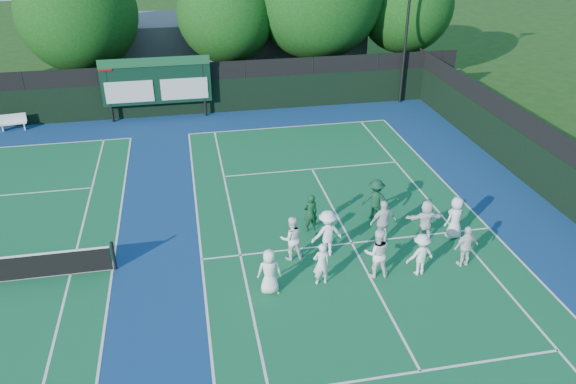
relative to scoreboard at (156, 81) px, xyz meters
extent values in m
plane|color=#193B10|center=(7.01, -15.59, -2.19)|extent=(120.00, 120.00, 0.00)
cube|color=navy|center=(1.01, -14.59, -2.19)|extent=(34.00, 32.00, 0.01)
cube|color=#125831|center=(7.01, -14.59, -2.18)|extent=(10.97, 23.77, 0.00)
cube|color=silver|center=(7.01, -2.70, -2.18)|extent=(10.97, 0.08, 0.00)
cube|color=silver|center=(1.53, -14.59, -2.18)|extent=(0.08, 23.77, 0.00)
cube|color=silver|center=(12.50, -14.59, -2.18)|extent=(0.08, 23.77, 0.00)
cube|color=silver|center=(2.90, -14.59, -2.18)|extent=(0.08, 23.77, 0.00)
cube|color=silver|center=(11.13, -14.59, -2.18)|extent=(0.08, 23.77, 0.00)
cube|color=silver|center=(7.01, -20.99, -2.18)|extent=(8.23, 0.08, 0.00)
cube|color=silver|center=(7.01, -8.19, -2.18)|extent=(8.23, 0.08, 0.00)
cube|color=silver|center=(7.01, -14.59, -2.18)|extent=(0.08, 12.80, 0.00)
cube|color=silver|center=(-6.99, -2.70, -2.18)|extent=(10.97, 0.08, 0.00)
cube|color=silver|center=(-1.50, -14.59, -2.18)|extent=(0.08, 23.77, 0.00)
cube|color=silver|center=(-2.87, -14.59, -2.18)|extent=(0.08, 23.77, 0.00)
cube|color=black|center=(1.01, 0.41, -1.19)|extent=(34.00, 0.08, 2.00)
cube|color=black|center=(1.01, 0.41, 0.31)|extent=(34.00, 0.05, 1.00)
cylinder|color=black|center=(-2.59, 0.01, -0.44)|extent=(0.16, 0.16, 3.50)
cylinder|color=black|center=(2.61, 0.01, -0.44)|extent=(0.16, 0.16, 3.50)
cube|color=black|center=(0.01, 0.01, 0.01)|extent=(6.00, 0.15, 2.60)
cube|color=#164D29|center=(0.01, -0.09, 1.11)|extent=(6.00, 0.05, 0.50)
cube|color=silver|center=(-1.49, -0.09, -0.49)|extent=(2.60, 0.04, 1.20)
cube|color=silver|center=(1.51, -0.09, -0.49)|extent=(2.60, 0.04, 1.20)
cube|color=#980C0D|center=(-2.59, -0.09, 1.01)|extent=(0.70, 0.04, 0.50)
cube|color=slate|center=(5.01, 8.41, -0.19)|extent=(18.00, 6.00, 4.00)
cylinder|color=black|center=(14.51, 0.11, 2.81)|extent=(0.16, 0.16, 10.00)
cylinder|color=black|center=(-1.39, -14.59, -1.64)|extent=(0.10, 0.10, 1.10)
cube|color=white|center=(-7.78, -0.29, -1.80)|extent=(1.43, 0.56, 0.06)
cube|color=white|center=(-7.78, -0.15, -1.54)|extent=(1.38, 0.25, 0.46)
cube|color=white|center=(-8.34, -0.29, -2.01)|extent=(0.10, 0.33, 0.37)
cube|color=white|center=(-7.23, -0.29, -2.01)|extent=(0.10, 0.33, 0.37)
cylinder|color=black|center=(-4.16, 3.91, -0.82)|extent=(0.44, 0.44, 2.74)
sphere|color=#0D390E|center=(-4.16, 3.91, 3.12)|extent=(6.86, 6.86, 6.86)
sphere|color=#0D390E|center=(-3.56, 4.21, 2.44)|extent=(4.80, 4.80, 4.80)
cylinder|color=black|center=(4.40, 3.91, -0.81)|extent=(0.44, 0.44, 2.76)
sphere|color=#0D390E|center=(4.40, 3.91, 2.80)|extent=(5.94, 5.94, 5.94)
sphere|color=#0D390E|center=(5.00, 4.21, 2.21)|extent=(4.16, 4.16, 4.16)
cylinder|color=black|center=(10.08, 3.91, -0.69)|extent=(0.44, 0.44, 3.00)
sphere|color=#0D390E|center=(10.68, 4.21, 3.04)|extent=(5.68, 5.68, 5.68)
cylinder|color=black|center=(15.90, 3.91, -0.77)|extent=(0.44, 0.44, 2.84)
sphere|color=#0D390E|center=(15.90, 3.91, 2.91)|extent=(6.03, 6.03, 6.03)
sphere|color=#0D390E|center=(16.50, 4.21, 2.31)|extent=(4.22, 4.22, 4.22)
sphere|color=yellow|center=(3.85, -16.98, -2.16)|extent=(0.07, 0.07, 0.07)
sphere|color=yellow|center=(9.88, -11.79, -2.16)|extent=(0.07, 0.07, 0.07)
sphere|color=yellow|center=(10.74, -14.95, -2.16)|extent=(0.07, 0.07, 0.07)
sphere|color=yellow|center=(7.78, -11.75, -2.16)|extent=(0.07, 0.07, 0.07)
imported|color=white|center=(3.59, -16.79, -1.41)|extent=(0.79, 0.54, 1.57)
imported|color=white|center=(5.32, -16.69, -1.42)|extent=(0.58, 0.39, 1.54)
imported|color=white|center=(7.23, -16.60, -1.30)|extent=(0.95, 0.79, 1.77)
imported|color=white|center=(8.69, -16.79, -1.43)|extent=(1.06, 0.71, 1.53)
imported|color=white|center=(10.41, -16.63, -1.42)|extent=(0.95, 0.50, 1.54)
imported|color=white|center=(4.65, -15.08, -1.36)|extent=(0.84, 0.67, 1.65)
imported|color=white|center=(5.92, -15.10, -1.31)|extent=(1.22, 0.81, 1.76)
imported|color=silver|center=(8.12, -14.69, -1.33)|extent=(1.05, 0.54, 1.72)
imported|color=white|center=(9.75, -14.74, -1.41)|extent=(1.48, 0.55, 1.57)
imported|color=white|center=(10.86, -14.86, -1.37)|extent=(0.93, 0.75, 1.65)
imported|color=#103D21|center=(5.71, -13.43, -1.42)|extent=(0.61, 0.44, 1.54)
imported|color=#103A23|center=(8.42, -13.01, -1.35)|extent=(1.22, 0.91, 1.69)
camera|label=1|loc=(1.40, -31.15, 9.17)|focal=35.00mm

